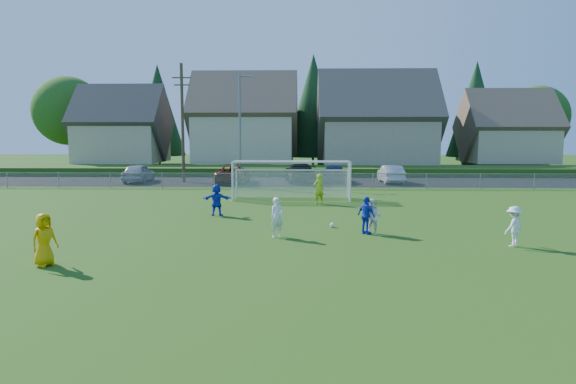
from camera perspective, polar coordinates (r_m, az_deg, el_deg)
name	(u,v)px	position (r m, az deg, el deg)	size (l,w,h in m)	color
ground	(281,262)	(17.14, -0.77, -7.81)	(160.00, 160.00, 0.00)	#193D0C
asphalt_lot	(294,182)	(44.29, 0.72, 1.17)	(60.00, 60.00, 0.00)	black
grass_embankment	(296,170)	(51.73, 0.86, 2.41)	(70.00, 6.00, 0.80)	#1E420F
soccer_ball	(332,225)	(23.27, 4.96, -3.67)	(0.22, 0.22, 0.22)	white
referee	(44,240)	(18.26, -25.46, -4.81)	(0.84, 0.55, 1.72)	#EEA204
player_white_a	(277,217)	(20.95, -1.22, -2.84)	(0.60, 0.39, 1.64)	white
player_white_b	(373,217)	(21.90, 9.44, -2.70)	(0.73, 0.57, 1.49)	white
player_white_c	(514,226)	(21.08, 23.79, -3.51)	(0.99, 0.57, 1.53)	white
player_blue_a	(366,215)	(21.83, 8.70, -2.59)	(0.93, 0.39, 1.59)	#1430C0
player_blue_b	(217,200)	(26.60, -7.93, -0.87)	(1.51, 0.48, 1.63)	#1430C0
goalkeeper	(319,189)	(30.58, 3.45, 0.33)	(0.65, 0.43, 1.80)	#B3D418
car_a	(138,173)	(45.68, -16.28, 2.05)	(1.85, 4.60, 1.57)	#9FA3A6
car_c	(233,174)	(43.37, -6.16, 2.01)	(2.53, 5.48, 1.52)	#5F180A
car_d	(300,173)	(43.74, 1.30, 2.16)	(2.28, 5.60, 1.62)	black
car_e	(334,173)	(43.80, 5.13, 2.11)	(1.87, 4.66, 1.59)	#121F40
car_f	(391,174)	(44.02, 11.35, 1.95)	(1.56, 4.46, 1.47)	silver
soccer_goal	(292,174)	(32.74, 0.40, 2.04)	(7.42, 1.90, 2.50)	white
chainlink_fence	(293,180)	(38.76, 0.59, 1.29)	(52.06, 0.06, 1.20)	gray
streetlight	(240,125)	(42.89, -5.30, 7.42)	(1.38, 0.18, 9.00)	slate
utility_pole	(183,122)	(44.76, -11.64, 7.68)	(1.60, 0.26, 10.00)	#473321
houses_row	(314,105)	(59.13, 2.91, 9.66)	(53.90, 11.45, 13.27)	tan
tree_row	(306,111)	(65.37, 1.96, 9.01)	(65.98, 12.36, 13.80)	#382616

